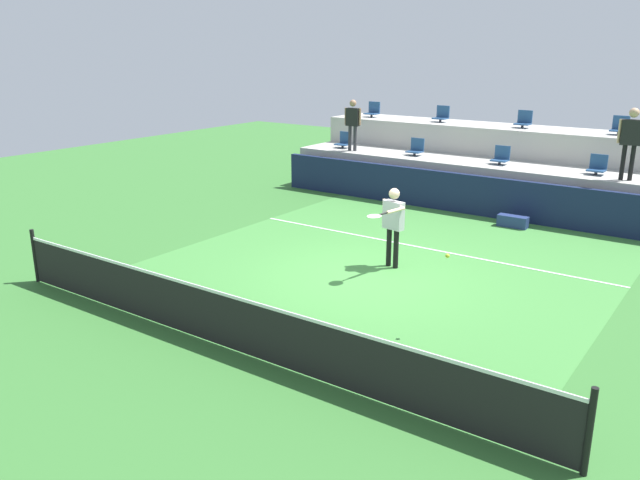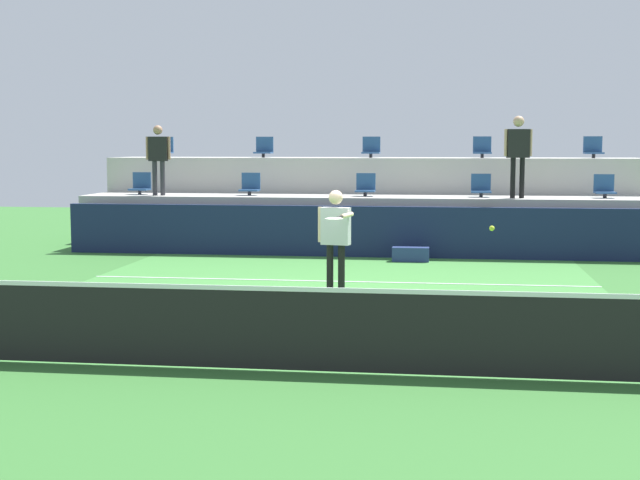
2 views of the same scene
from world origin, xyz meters
The scene contains 22 objects.
ground_plane centered at (0.00, 0.00, 0.00)m, with size 40.00×40.00×0.00m, color #336B2D.
court_inner_paint centered at (0.00, 1.00, 0.00)m, with size 9.00×10.00×0.01m, color #3D7F38.
court_service_line centered at (0.00, 2.40, 0.01)m, with size 9.00×0.06×0.00m, color white.
tennis_net centered at (0.00, -4.00, 0.50)m, with size 10.48×0.08×1.07m.
sponsor_backboard centered at (0.00, 6.00, 0.55)m, with size 13.00×0.16×1.10m, color #141E42.
seating_tier_lower centered at (0.00, 7.30, 0.62)m, with size 13.00×1.80×1.25m, color #ADAAA3.
seating_tier_upper centered at (0.00, 9.10, 1.05)m, with size 13.00×1.80×2.10m, color #ADAAA3.
stadium_chair_lower_far_left centered at (-5.30, 7.23, 1.46)m, with size 0.44×0.40×0.52m.
stadium_chair_lower_left centered at (-2.66, 7.23, 1.46)m, with size 0.44×0.40×0.52m.
stadium_chair_lower_center centered at (0.03, 7.23, 1.46)m, with size 0.44×0.40×0.52m.
stadium_chair_lower_right centered at (2.63, 7.23, 1.46)m, with size 0.44×0.40×0.52m.
stadium_chair_lower_far_right centered at (5.31, 7.23, 1.46)m, with size 0.44×0.40×0.52m.
stadium_chair_upper_far_left centered at (-5.29, 9.03, 2.31)m, with size 0.44×0.40×0.52m.
stadium_chair_upper_left centered at (-2.69, 9.03, 2.31)m, with size 0.44×0.40×0.52m.
stadium_chair_upper_center centered at (0.01, 9.03, 2.31)m, with size 0.44×0.40×0.52m.
stadium_chair_upper_right centered at (2.71, 9.03, 2.31)m, with size 0.44×0.40×0.52m.
stadium_chair_upper_far_right centered at (5.33, 9.03, 2.31)m, with size 0.44×0.40×0.52m.
tennis_player centered at (0.12, 0.79, 1.04)m, with size 0.59×1.26×1.70m.
spectator_in_white centered at (-4.73, 6.85, 2.21)m, with size 0.57×0.24×1.61m.
spectator_in_grey centered at (3.40, 6.85, 2.34)m, with size 0.62×0.28×1.79m.
tennis_ball centered at (2.43, -1.62, 1.35)m, with size 0.07×0.07×0.07m.
equipment_bag centered at (1.14, 5.36, 0.15)m, with size 0.76×0.28×0.30m, color navy.
Camera 2 is at (1.82, -13.25, 2.41)m, focal length 50.52 mm.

